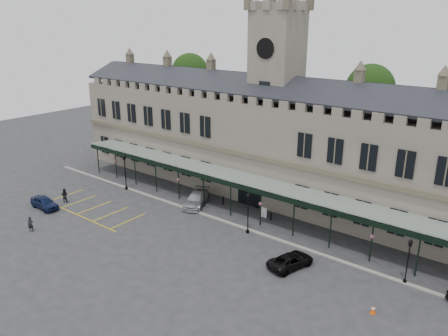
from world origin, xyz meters
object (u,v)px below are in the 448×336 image
Objects in this scene: lamp_post_left at (125,169)px; car_van at (291,261)px; person_b at (65,195)px; traffic_cone at (373,310)px; sign_board at (264,213)px; clock_tower at (276,90)px; person_a at (31,224)px; lamp_post_mid at (248,209)px; car_left_a at (44,203)px; lamp_post_right at (408,257)px; station_building at (274,144)px; car_taxi at (196,199)px.

car_van is at bearing -7.30° from lamp_post_left.
lamp_post_left reaches higher than person_b.
traffic_cone is 18.24m from sign_board.
car_van reaches higher than traffic_cone.
clock_tower is 28.41m from person_b.
person_a is (-17.23, -17.93, 0.26)m from sign_board.
sign_board is 0.26× the size of car_van.
traffic_cone is (18.99, -16.03, -12.79)m from clock_tower.
clock_tower is at bearing 109.71° from lamp_post_mid.
lamp_post_left is at bearing 59.60° from person_a.
person_b is (-2.48, -7.40, -1.98)m from lamp_post_left.
lamp_post_left is at bearing 9.51° from car_van.
car_left_a is 29.91m from car_van.
car_left_a is 0.94× the size of car_van.
car_van is (-8.83, -3.68, -1.83)m from lamp_post_right.
car_left_a is (-37.37, -4.62, 0.40)m from traffic_cone.
lamp_post_left is 19.62m from lamp_post_mid.
lamp_post_right is 16.90m from sign_board.
clock_tower reaches higher than lamp_post_right.
lamp_post_mid is at bearing -70.15° from station_building.
person_b is (-28.93, -4.01, 0.26)m from car_van.
lamp_post_left is 8.05m from person_b.
station_building is 51.77× the size of sign_board.
lamp_post_right is 6.24× the size of traffic_cone.
lamp_post_left is 14.29m from person_a.
clock_tower is 16.05m from car_taxi.
station_building is 14.21× the size of car_left_a.
traffic_cone is at bearing -18.29° from lamp_post_mid.
lamp_post_right is at bearing -13.98° from person_a.
clock_tower reaches higher than car_van.
car_taxi reaches higher than traffic_cone.
person_a is (-32.99, -8.75, 0.50)m from traffic_cone.
traffic_cone is at bearing 152.21° from person_b.
lamp_post_left is 1.08× the size of car_van.
clock_tower is at bearing 36.69° from car_taxi.
station_building is 18.65m from car_van.
station_building reaches higher than person_a.
person_a reaches higher than traffic_cone.
person_b is (-4.13, 6.65, 0.06)m from person_a.
traffic_cone is at bearing -8.70° from lamp_post_left.
station_building reaches higher than sign_board.
person_a is at bearing -143.78° from car_taxi.
station_building is 9.54m from sign_board.
clock_tower is at bearing -35.78° from car_van.
lamp_post_left reaches higher than car_left_a.
car_left_a is at bearing -163.00° from car_taxi.
sign_board is (-0.74, 4.21, -2.10)m from lamp_post_mid.
person_a reaches higher than car_van.
car_taxi is at bearing -47.08° from car_left_a.
lamp_post_right is at bearing -140.57° from car_van.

